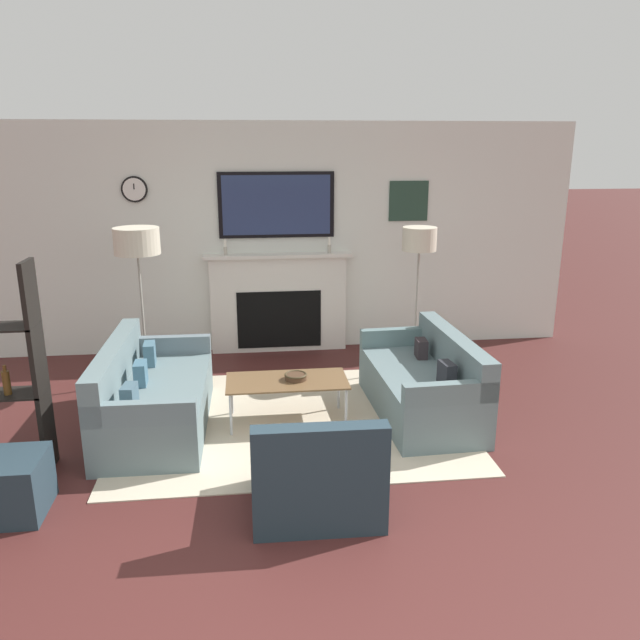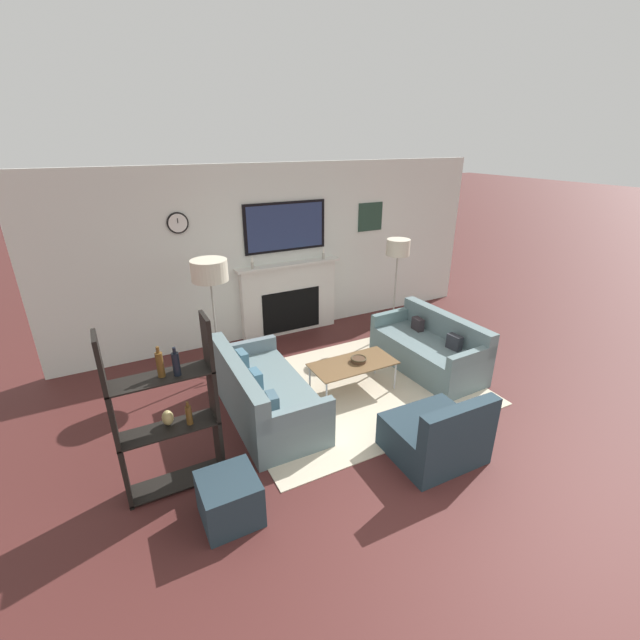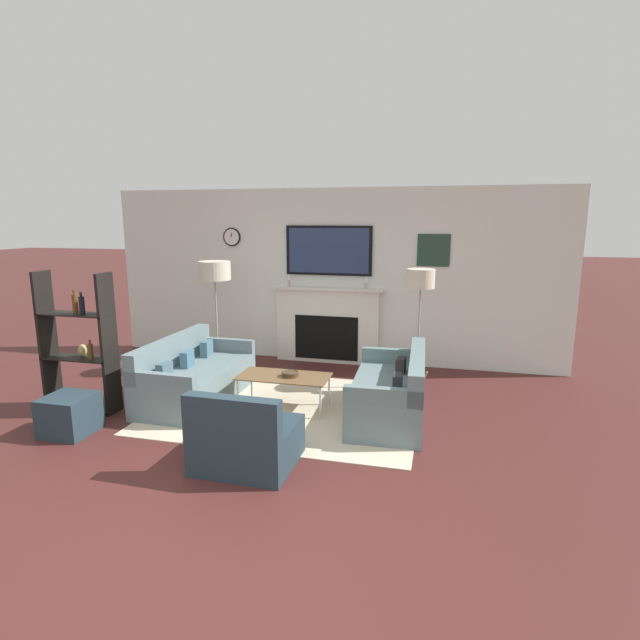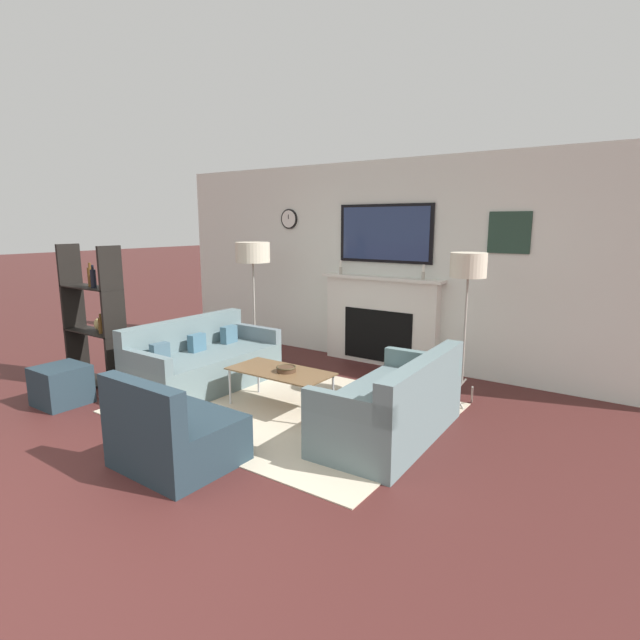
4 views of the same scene
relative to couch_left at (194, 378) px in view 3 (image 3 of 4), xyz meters
name	(u,v)px [view 3 (image 3 of 4)]	position (x,y,z in m)	size (l,w,h in m)	color
ground_plane	(183,534)	(1.24, -2.54, -0.28)	(60.00, 60.00, 0.00)	#48201E
fireplace_wall	(329,285)	(1.24, 2.14, 0.94)	(7.18, 0.28, 2.70)	silver
area_rug	(288,407)	(1.24, 0.00, -0.27)	(3.09, 2.41, 0.01)	beige
couch_left	(194,378)	(0.00, 0.00, 0.00)	(0.87, 1.76, 0.78)	slate
couch_right	(392,394)	(2.48, 0.00, 0.00)	(0.85, 1.65, 0.77)	slate
armchair	(246,440)	(1.30, -1.47, -0.03)	(0.89, 0.79, 0.76)	#23343E
coffee_table	(284,378)	(1.20, -0.03, 0.10)	(1.09, 0.53, 0.41)	brown
decorative_bowl	(290,374)	(1.28, -0.03, 0.16)	(0.20, 0.20, 0.06)	#4A3222
floor_lamp_left	(215,272)	(-0.21, 1.15, 1.21)	(0.46, 0.46, 1.65)	#9E998E
floor_lamp_right	(421,281)	(2.70, 1.15, 1.17)	(0.36, 0.36, 1.61)	#9E998E
shelf_unit	(79,346)	(-1.11, -0.64, 0.51)	(0.88, 0.28, 1.65)	black
ottoman	(69,415)	(-0.79, -1.25, -0.07)	(0.48, 0.48, 0.41)	#23343E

